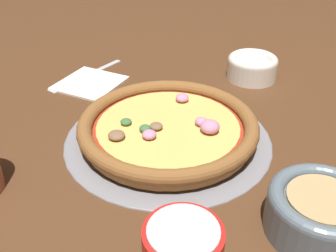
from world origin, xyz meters
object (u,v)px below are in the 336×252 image
fork (83,77)px  bowl_far (252,66)px  pizza (168,127)px  pizza_tray (168,137)px  napkin (90,82)px  bowl_near (321,211)px

fork → bowl_far: bearing=126.6°
fork → pizza: bearing=74.8°
pizza_tray → napkin: same height
pizza_tray → pizza: 0.02m
bowl_far → bowl_near: bearing=-72.1°
pizza → bowl_far: (0.10, 0.27, 0.00)m
bowl_near → napkin: size_ratio=0.92×
pizza → fork: bearing=145.3°
pizza_tray → bowl_far: bowl_far is taller
bowl_far → napkin: (-0.31, -0.13, -0.02)m
pizza → pizza_tray: bearing=153.3°
bowl_far → fork: 0.35m
pizza_tray → pizza: pizza is taller
napkin → fork: size_ratio=0.71×
pizza_tray → bowl_near: bowl_near is taller
pizza_tray → fork: 0.29m
bowl_near → pizza: bearing=150.2°
pizza → fork: 0.29m
bowl_far → fork: (-0.34, -0.10, -0.02)m
pizza_tray → bowl_near: (0.23, -0.13, 0.03)m
bowl_near → bowl_far: (-0.13, 0.40, -0.00)m
pizza_tray → bowl_near: bearing=-29.8°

